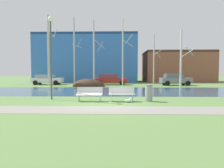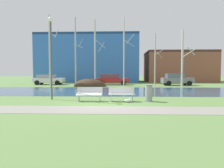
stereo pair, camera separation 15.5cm
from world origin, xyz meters
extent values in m
plane|color=#5B7F42|center=(0.00, 10.00, 0.00)|extent=(120.00, 120.00, 0.00)
cube|color=gray|center=(0.00, -1.73, 0.01)|extent=(60.00, 2.05, 0.01)
cube|color=#33516B|center=(0.00, 8.11, 0.00)|extent=(80.00, 8.91, 0.01)
ellipsoid|color=#423021|center=(-2.86, 14.12, 0.00)|extent=(4.03, 2.65, 1.93)
cube|color=silver|center=(-1.00, 1.13, 0.45)|extent=(1.62, 0.54, 0.18)
cube|color=silver|center=(-1.01, 1.41, 0.67)|extent=(1.60, 0.15, 0.40)
cube|color=silver|center=(-1.65, 1.16, 0.23)|extent=(0.06, 0.43, 0.45)
cube|color=silver|center=(-0.34, 1.21, 0.23)|extent=(0.06, 0.43, 0.45)
cylinder|color=silver|center=(-1.65, 1.12, 0.59)|extent=(0.05, 0.28, 0.04)
cylinder|color=silver|center=(-0.34, 1.17, 0.59)|extent=(0.05, 0.28, 0.04)
cube|color=silver|center=(1.00, 1.13, 0.45)|extent=(1.62, 0.54, 0.05)
cube|color=silver|center=(0.98, 1.41, 0.67)|extent=(1.60, 0.15, 0.40)
cube|color=silver|center=(0.34, 1.16, 0.23)|extent=(0.06, 0.43, 0.45)
cube|color=silver|center=(1.65, 1.21, 0.23)|extent=(0.06, 0.43, 0.45)
cylinder|color=silver|center=(0.34, 1.12, 0.59)|extent=(0.05, 0.28, 0.04)
cylinder|color=silver|center=(1.65, 1.17, 0.59)|extent=(0.05, 0.28, 0.04)
cylinder|color=gray|center=(2.65, 1.25, 0.52)|extent=(0.45, 0.45, 1.03)
torus|color=#545557|center=(2.65, 1.25, 1.00)|extent=(0.47, 0.47, 0.04)
ellipsoid|color=white|center=(1.33, 0.69, 0.12)|extent=(0.35, 0.16, 0.16)
sphere|color=white|center=(1.49, 0.69, 0.20)|extent=(0.11, 0.11, 0.11)
cone|color=gold|center=(1.55, 0.69, 0.20)|extent=(0.06, 0.04, 0.04)
cylinder|color=gold|center=(1.35, 0.65, 0.05)|extent=(0.01, 0.01, 0.10)
cylinder|color=gold|center=(1.35, 0.72, 0.05)|extent=(0.01, 0.01, 0.10)
cylinder|color=#4C4C51|center=(-3.61, 1.97, 2.54)|extent=(0.10, 0.10, 5.08)
sphere|color=white|center=(-3.61, 1.97, 5.23)|extent=(0.32, 0.32, 0.32)
cylinder|color=beige|center=(-8.00, 14.73, 4.47)|extent=(0.26, 0.26, 8.95)
cylinder|color=beige|center=(-7.26, 15.24, 6.74)|extent=(1.03, 1.44, 0.77)
cylinder|color=beige|center=(-7.56, 14.28, 6.48)|extent=(0.90, 0.87, 0.64)
cylinder|color=#BCB7A8|center=(-4.77, 14.92, 4.35)|extent=(0.18, 0.18, 8.70)
cylinder|color=#BCB7A8|center=(-4.17, 15.34, 5.53)|extent=(0.76, 1.07, 0.88)
cylinder|color=#BCB7A8|center=(-4.28, 14.41, 5.02)|extent=(1.04, 1.02, 0.44)
cylinder|color=beige|center=(-2.20, 14.21, 4.09)|extent=(0.19, 0.19, 8.18)
cylinder|color=beige|center=(-1.46, 14.72, 4.94)|extent=(0.91, 1.28, 1.12)
cylinder|color=beige|center=(-1.51, 13.49, 5.18)|extent=(1.31, 1.27, 1.07)
cylinder|color=beige|center=(1.36, 14.52, 4.24)|extent=(0.17, 0.17, 8.47)
cylinder|color=beige|center=(2.15, 15.06, 5.95)|extent=(0.98, 1.40, 1.08)
cylinder|color=beige|center=(2.01, 13.84, 5.22)|extent=(1.33, 1.29, 0.69)
cylinder|color=#BCB7A8|center=(5.20, 14.48, 3.25)|extent=(0.16, 0.16, 6.50)
cylinder|color=#BCB7A8|center=(5.79, 14.88, 4.27)|extent=(0.80, 1.13, 0.58)
cylinder|color=#BCB7A8|center=(5.65, 14.02, 3.87)|extent=(0.82, 0.80, 0.78)
cylinder|color=beige|center=(8.33, 13.83, 3.43)|extent=(0.24, 0.24, 6.85)
cylinder|color=beige|center=(9.20, 14.42, 4.04)|extent=(1.16, 1.65, 0.97)
cylinder|color=beige|center=(9.06, 13.08, 4.26)|extent=(1.44, 1.40, 0.94)
cube|color=silver|center=(-9.15, 17.58, 0.63)|extent=(4.28, 1.98, 0.61)
cube|color=#949AAC|center=(-9.49, 17.56, 1.17)|extent=(2.42, 1.70, 0.48)
cylinder|color=black|center=(-7.79, 18.54, 0.32)|extent=(0.65, 0.24, 0.64)
cylinder|color=black|center=(-7.72, 16.71, 0.32)|extent=(0.65, 0.24, 0.64)
cylinder|color=black|center=(-10.57, 18.44, 0.32)|extent=(0.65, 0.24, 0.64)
cylinder|color=black|center=(-10.51, 16.61, 0.32)|extent=(0.65, 0.24, 0.64)
cube|color=maroon|center=(-0.20, 17.51, 0.62)|extent=(4.63, 2.05, 0.60)
cube|color=brown|center=(-0.57, 17.50, 1.20)|extent=(2.61, 1.75, 0.56)
cylinder|color=black|center=(1.27, 18.51, 0.32)|extent=(0.65, 0.24, 0.64)
cylinder|color=black|center=(1.34, 16.63, 0.32)|extent=(0.65, 0.24, 0.64)
cylinder|color=black|center=(-1.74, 18.40, 0.32)|extent=(0.65, 0.24, 0.64)
cylinder|color=black|center=(-1.67, 16.52, 0.32)|extent=(0.65, 0.24, 0.64)
cube|color=slate|center=(8.53, 16.64, 0.67)|extent=(4.13, 1.87, 0.69)
cube|color=slate|center=(8.21, 16.63, 1.29)|extent=(2.33, 1.60, 0.55)
cylinder|color=black|center=(9.84, 17.55, 0.32)|extent=(0.65, 0.24, 0.64)
cylinder|color=black|center=(9.90, 15.83, 0.32)|extent=(0.65, 0.24, 0.64)
cylinder|color=black|center=(7.16, 17.45, 0.32)|extent=(0.65, 0.24, 0.64)
cylinder|color=black|center=(7.22, 15.73, 0.32)|extent=(0.65, 0.24, 0.64)
cube|color=#3870C6|center=(-4.86, 27.28, 4.02)|extent=(17.81, 8.35, 8.04)
cube|color=navy|center=(-4.86, 27.28, 8.24)|extent=(17.81, 8.35, 0.40)
cube|color=brown|center=(11.56, 27.54, 2.53)|extent=(11.68, 8.40, 5.06)
cube|color=#4E2C21|center=(11.56, 27.54, 5.26)|extent=(11.68, 8.40, 0.40)
camera|label=1|loc=(0.74, -11.65, 1.83)|focal=33.61mm
camera|label=2|loc=(0.89, -11.64, 1.83)|focal=33.61mm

